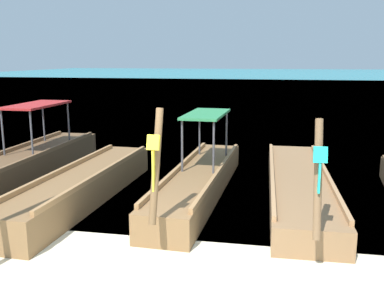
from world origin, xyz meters
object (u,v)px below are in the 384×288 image
object	(u,v)px
longtail_boat_blue_ribbon	(23,164)
longtail_boat_turquoise_ribbon	(298,185)
longtail_boat_green_ribbon	(82,186)
mooring_buoy_near	(215,118)
longtail_boat_yellow_ribbon	(199,180)

from	to	relation	value
longtail_boat_blue_ribbon	longtail_boat_turquoise_ribbon	distance (m)	7.16
longtail_boat_green_ribbon	mooring_buoy_near	distance (m)	12.53
mooring_buoy_near	longtail_boat_turquoise_ribbon	bearing A→B (deg)	-72.61
longtail_boat_yellow_ribbon	longtail_boat_blue_ribbon	bearing A→B (deg)	173.53
longtail_boat_blue_ribbon	longtail_boat_green_ribbon	xyz separation A→B (m)	(2.40, -1.53, -0.03)
longtail_boat_green_ribbon	mooring_buoy_near	bearing A→B (deg)	84.28
longtail_boat_green_ribbon	mooring_buoy_near	xyz separation A→B (m)	(1.25, 12.47, -0.09)
longtail_boat_blue_ribbon	mooring_buoy_near	xyz separation A→B (m)	(3.65, 10.94, -0.12)
longtail_boat_green_ribbon	longtail_boat_yellow_ribbon	xyz separation A→B (m)	(2.47, 0.97, 0.01)
longtail_boat_yellow_ribbon	mooring_buoy_near	distance (m)	11.56
longtail_boat_blue_ribbon	longtail_boat_yellow_ribbon	world-z (taller)	longtail_boat_blue_ribbon
longtail_boat_turquoise_ribbon	mooring_buoy_near	size ratio (longest dim) A/B	14.29
mooring_buoy_near	longtail_boat_yellow_ribbon	bearing A→B (deg)	-83.93
longtail_boat_blue_ribbon	mooring_buoy_near	bearing A→B (deg)	71.57
longtail_boat_green_ribbon	longtail_boat_yellow_ribbon	size ratio (longest dim) A/B	1.00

